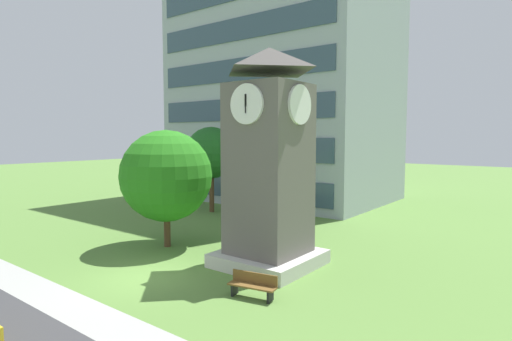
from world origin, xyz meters
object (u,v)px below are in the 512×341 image
object	(u,v)px
park_bench	(253,285)
tree_near_tower	(211,153)
clock_tower	(269,171)
tree_streetside	(166,176)

from	to	relation	value
park_bench	tree_near_tower	xyz separation A→B (m)	(-12.95, 11.45, 4.08)
clock_tower	park_bench	distance (m)	5.41
park_bench	tree_near_tower	world-z (taller)	tree_near_tower
tree_near_tower	park_bench	bearing A→B (deg)	-41.50
park_bench	tree_streetside	world-z (taller)	tree_streetside
tree_streetside	clock_tower	bearing A→B (deg)	6.59
park_bench	tree_streetside	xyz separation A→B (m)	(-7.84, 2.71, 3.29)
clock_tower	tree_near_tower	world-z (taller)	clock_tower
clock_tower	tree_near_tower	distance (m)	13.79
tree_near_tower	tree_streetside	bearing A→B (deg)	-59.70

